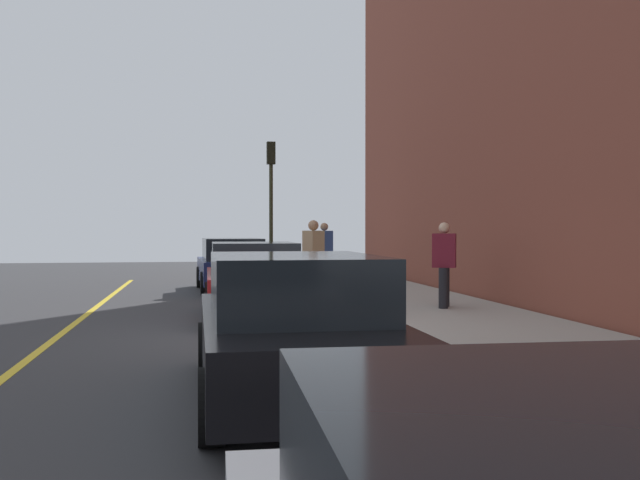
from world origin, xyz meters
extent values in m
plane|color=#333335|center=(0.00, 0.00, 0.00)|extent=(56.00, 56.00, 0.00)
cube|color=#A39E93|center=(0.00, -3.30, 0.07)|extent=(28.00, 4.60, 0.15)
cube|color=gold|center=(0.00, 3.20, 0.00)|extent=(28.00, 0.14, 0.01)
cube|color=white|center=(0.27, -0.70, 0.11)|extent=(4.89, 0.56, 0.22)
cylinder|color=black|center=(-2.82, 0.81, 0.32)|extent=(0.64, 0.22, 0.64)
cylinder|color=black|center=(-2.83, -0.87, 0.32)|extent=(0.64, 0.22, 0.64)
cylinder|color=black|center=(-5.68, 0.82, 0.32)|extent=(0.64, 0.22, 0.64)
cylinder|color=black|center=(-5.68, -0.86, 0.32)|extent=(0.64, 0.22, 0.64)
cube|color=black|center=(-4.25, -0.02, 0.59)|extent=(4.61, 1.81, 0.64)
cube|color=black|center=(-4.48, -0.02, 1.21)|extent=(2.40, 1.60, 0.60)
cylinder|color=black|center=(3.94, 0.66, 0.32)|extent=(0.64, 0.23, 0.64)
cylinder|color=black|center=(3.92, -1.02, 0.32)|extent=(0.64, 0.23, 0.64)
cylinder|color=black|center=(1.38, 0.70, 0.32)|extent=(0.64, 0.23, 0.64)
cylinder|color=black|center=(1.35, -0.98, 0.32)|extent=(0.64, 0.23, 0.64)
cube|color=maroon|center=(2.65, -0.16, 0.59)|extent=(4.15, 1.85, 0.64)
cube|color=black|center=(2.44, -0.16, 1.21)|extent=(2.17, 1.63, 0.60)
cylinder|color=black|center=(10.35, 0.84, 0.32)|extent=(0.65, 0.24, 0.64)
cylinder|color=black|center=(10.42, -0.84, 0.32)|extent=(0.65, 0.24, 0.64)
cylinder|color=black|center=(7.75, 0.74, 0.32)|extent=(0.65, 0.24, 0.64)
cylinder|color=black|center=(7.81, -0.94, 0.32)|extent=(0.65, 0.24, 0.64)
cube|color=navy|center=(9.08, -0.05, 0.59)|extent=(4.28, 1.96, 0.64)
cube|color=black|center=(8.87, -0.06, 1.21)|extent=(2.25, 1.68, 0.60)
cylinder|color=black|center=(4.46, -1.85, 0.58)|extent=(0.20, 0.20, 0.86)
cylinder|color=black|center=(4.32, -1.47, 0.58)|extent=(0.20, 0.20, 0.86)
cube|color=tan|center=(4.39, -1.66, 1.38)|extent=(0.57, 0.46, 0.73)
sphere|color=tan|center=(4.39, -1.66, 1.86)|extent=(0.24, 0.24, 0.24)
cylinder|color=black|center=(2.37, -4.03, 0.56)|extent=(0.19, 0.19, 0.83)
cylinder|color=black|center=(2.72, -4.19, 0.56)|extent=(0.19, 0.19, 0.83)
cube|color=maroon|center=(2.54, -4.11, 1.33)|extent=(0.47, 0.56, 0.71)
sphere|color=#D8AD8C|center=(2.54, -4.11, 1.80)|extent=(0.23, 0.23, 0.23)
cylinder|color=black|center=(9.35, -2.63, 0.58)|extent=(0.20, 0.20, 0.85)
cylinder|color=black|center=(9.51, -3.00, 0.58)|extent=(0.20, 0.20, 0.85)
cube|color=#335193|center=(9.43, -2.82, 1.37)|extent=(0.57, 0.48, 0.73)
sphere|color=tan|center=(9.43, -2.82, 1.85)|extent=(0.24, 0.24, 0.24)
cylinder|color=#2D2D19|center=(10.91, -1.37, 1.99)|extent=(0.12, 0.12, 3.68)
cube|color=black|center=(10.91, -1.37, 4.18)|extent=(0.26, 0.26, 0.70)
sphere|color=red|center=(11.06, -1.37, 4.39)|extent=(0.14, 0.14, 0.14)
sphere|color=orange|center=(11.06, -1.37, 4.17)|extent=(0.14, 0.14, 0.14)
sphere|color=green|center=(11.06, -1.37, 3.95)|extent=(0.14, 0.14, 0.14)
cube|color=#471E19|center=(4.93, -1.80, 0.40)|extent=(0.34, 0.22, 0.51)
cylinder|color=#4C4C4C|center=(4.93, -1.80, 0.84)|extent=(0.03, 0.03, 0.36)
camera|label=1|loc=(-11.51, 0.93, 1.76)|focal=39.92mm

